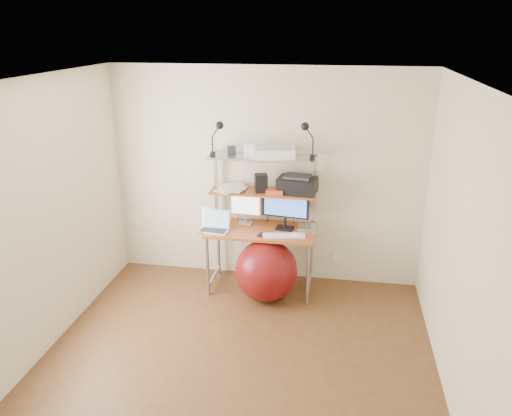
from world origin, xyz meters
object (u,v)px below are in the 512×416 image
Objects in this scene: monitor_silver at (246,206)px; exercise_ball at (266,271)px; monitor_black at (285,206)px; printer at (297,185)px; laptop at (215,226)px.

monitor_silver reaches higher than exercise_ball.
printer reaches higher than monitor_black.
laptop is (-0.30, -0.26, -0.16)m from monitor_silver.
laptop reaches higher than exercise_ball.
monitor_silver is at bearing 46.87° from laptop.
monitor_black is at bearing 62.22° from exercise_ball.
exercise_ball is at bearing -4.95° from laptop.
printer is at bearing 22.14° from laptop.
laptop is 1.03m from printer.
monitor_black reaches higher than exercise_ball.
monitor_black is 0.75m from exercise_ball.
laptop is at bearing 168.57° from exercise_ball.
exercise_ball is (-0.16, -0.31, -0.66)m from monitor_black.
monitor_silver is 1.12× the size of laptop.
monitor_black is (0.46, -0.07, 0.06)m from monitor_silver.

